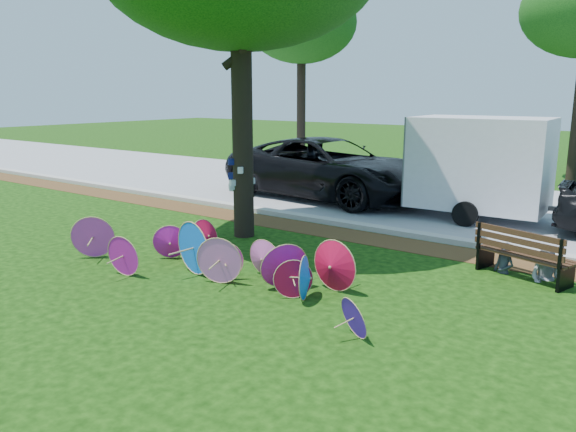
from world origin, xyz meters
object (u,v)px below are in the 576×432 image
object	(u,v)px
black_van	(328,168)
park_bench	(526,253)
parasol_pile	(220,256)
person_left	(506,244)
person_right	(550,247)
cargo_trailer	(480,163)

from	to	relation	value
black_van	park_bench	bearing A→B (deg)	-117.77
parasol_pile	park_bench	world-z (taller)	parasol_pile
person_left	person_right	distance (m)	0.70
park_bench	person_right	bearing A→B (deg)	24.98
park_bench	person_left	distance (m)	0.36
person_right	person_left	bearing A→B (deg)	-174.92
black_van	park_bench	size ratio (longest dim) A/B	3.89
person_left	person_right	world-z (taller)	person_right
person_left	person_right	size ratio (longest dim) A/B	0.88
black_van	person_right	bearing A→B (deg)	-116.15
cargo_trailer	park_bench	size ratio (longest dim) A/B	1.92
cargo_trailer	person_left	size ratio (longest dim) A/B	3.05
cargo_trailer	person_left	xyz separation A→B (m)	(1.79, -4.04, -0.88)
black_van	person_left	world-z (taller)	black_van
cargo_trailer	person_right	distance (m)	4.81
black_van	person_right	world-z (taller)	black_van
parasol_pile	park_bench	distance (m)	5.16
parasol_pile	black_van	world-z (taller)	black_van
parasol_pile	black_van	distance (m)	7.74
park_bench	person_left	size ratio (longest dim) A/B	1.59
black_van	cargo_trailer	world-z (taller)	cargo_trailer
cargo_trailer	park_bench	world-z (taller)	cargo_trailer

